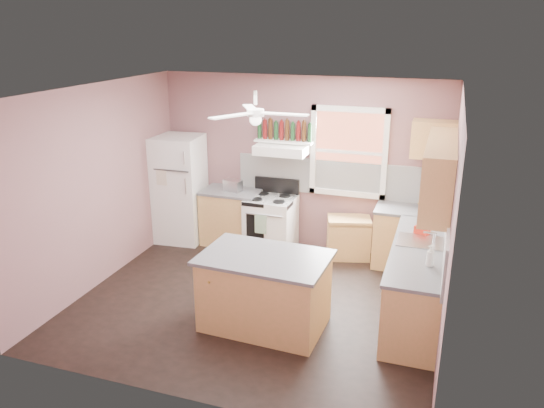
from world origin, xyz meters
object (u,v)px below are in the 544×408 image
(island, at_px, (265,293))
(toaster, at_px, (233,186))
(stove, at_px, (271,224))
(refrigerator, at_px, (180,189))
(cart, at_px, (348,237))

(island, bearing_deg, toaster, 123.43)
(stove, bearing_deg, refrigerator, -177.23)
(refrigerator, relative_size, stove, 2.02)
(refrigerator, distance_m, island, 3.08)
(cart, height_order, island, island)
(cart, bearing_deg, stove, 169.68)
(stove, bearing_deg, cart, 6.20)
(refrigerator, relative_size, toaster, 6.21)
(refrigerator, xyz_separation_m, cart, (2.77, 0.15, -0.55))
(toaster, xyz_separation_m, island, (1.30, -2.18, -0.56))
(stove, height_order, cart, stove)
(refrigerator, relative_size, island, 1.26)
(toaster, bearing_deg, island, -45.48)
(toaster, height_order, island, toaster)
(toaster, height_order, cart, toaster)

